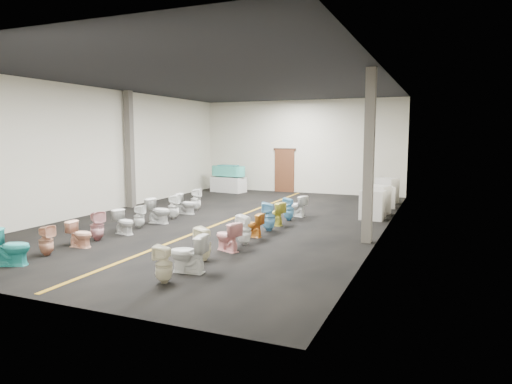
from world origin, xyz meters
TOP-DOWN VIEW (x-y plane):
  - floor at (0.00, 0.00)m, footprint 16.00×16.00m
  - ceiling at (0.00, 0.00)m, footprint 16.00×16.00m
  - wall_back at (0.00, 8.00)m, footprint 10.00×0.00m
  - wall_front at (0.00, -8.00)m, footprint 10.00×0.00m
  - wall_left at (-5.00, 0.00)m, footprint 0.00×16.00m
  - wall_right at (5.00, 0.00)m, footprint 0.00×16.00m
  - aisle_stripe at (0.00, 0.00)m, footprint 0.12×15.60m
  - back_door at (-0.80, 7.94)m, footprint 1.00×0.10m
  - door_frame at (-0.80, 7.95)m, footprint 1.15×0.08m
  - column_left at (-4.75, 1.00)m, footprint 0.25×0.25m
  - column_right at (4.75, -1.50)m, footprint 0.25×0.25m
  - display_table at (-3.35, 6.80)m, footprint 1.78×1.09m
  - bathtub at (-3.35, 6.80)m, footprint 1.85×0.82m
  - appliance_crate_a at (4.40, 1.95)m, footprint 0.82×0.82m
  - appliance_crate_b at (4.40, 3.03)m, footprint 0.92×0.92m
  - appliance_crate_c at (4.40, 4.63)m, footprint 0.96×0.96m
  - appliance_crate_d at (4.40, 5.90)m, footprint 0.95×0.95m
  - toilet_left_0 at (-2.00, -6.65)m, footprint 0.91×0.74m
  - toilet_left_1 at (-1.94, -5.76)m, footprint 0.34×0.34m
  - toilet_left_2 at (-1.82, -4.81)m, footprint 0.67×0.40m
  - toilet_left_3 at (-1.93, -4.08)m, footprint 0.49×0.48m
  - toilet_left_4 at (-1.79, -3.14)m, footprint 0.75×0.53m
  - toilet_left_5 at (-1.92, -2.29)m, footprint 0.37×0.37m
  - toilet_left_6 at (-1.83, -1.40)m, footprint 0.79×0.46m
  - toilet_left_7 at (-1.81, -0.55)m, footprint 0.46×0.46m
  - toilet_left_8 at (-1.93, 0.46)m, footprint 0.75×0.47m
  - toilet_left_9 at (-1.97, 1.20)m, footprint 0.48×0.48m
  - toilet_right_0 at (1.73, -6.40)m, footprint 0.39×0.39m
  - toilet_right_1 at (1.80, -5.63)m, footprint 0.82×0.51m
  - toilet_right_2 at (1.66, -4.72)m, footprint 0.42×0.42m
  - toilet_right_3 at (1.77, -3.74)m, footprint 0.82×0.66m
  - toilet_right_4 at (1.89, -2.99)m, footprint 0.42×0.41m
  - toilet_right_5 at (1.70, -2.09)m, footprint 0.67×0.40m
  - toilet_right_6 at (1.86, -1.16)m, footprint 0.48×0.47m
  - toilet_right_7 at (1.68, -0.27)m, footprint 0.82×0.63m
  - toilet_right_8 at (1.87, 0.66)m, footprint 0.36×0.35m
  - toilet_right_9 at (1.87, 1.51)m, footprint 0.83×0.66m

SIDE VIEW (x-z plane):
  - floor at x=0.00m, z-range 0.00..0.00m
  - aisle_stripe at x=0.00m, z-range 0.00..0.01m
  - toilet_left_2 at x=-1.82m, z-range 0.00..0.66m
  - toilet_right_5 at x=1.70m, z-range 0.00..0.67m
  - toilet_left_4 at x=-1.79m, z-range 0.00..0.70m
  - toilet_left_5 at x=-1.92m, z-range 0.00..0.71m
  - toilet_left_1 at x=-1.94m, z-range 0.00..0.73m
  - toilet_right_3 at x=1.77m, z-range 0.00..0.73m
  - toilet_left_8 at x=-1.93m, z-range 0.00..0.73m
  - toilet_right_9 at x=1.87m, z-range 0.00..0.74m
  - toilet_right_0 at x=1.73m, z-range 0.00..0.74m
  - toilet_right_7 at x=1.68m, z-range 0.00..0.74m
  - display_table at x=-3.35m, z-range 0.00..0.74m
  - toilet_right_8 at x=1.87m, z-range 0.00..0.76m
  - toilet_right_2 at x=1.66m, z-range 0.00..0.77m
  - toilet_right_4 at x=1.89m, z-range 0.00..0.78m
  - toilet_left_6 at x=-1.83m, z-range 0.00..0.80m
  - toilet_right_1 at x=1.80m, z-range 0.00..0.80m
  - toilet_left_3 at x=-1.93m, z-range 0.00..0.81m
  - toilet_left_0 at x=-2.00m, z-range 0.00..0.81m
  - toilet_left_7 at x=-1.81m, z-range 0.00..0.83m
  - appliance_crate_c at x=4.40m, z-range 0.00..0.84m
  - toilet_left_9 at x=-1.97m, z-range 0.00..0.84m
  - toilet_right_6 at x=1.86m, z-range 0.00..0.86m
  - appliance_crate_a at x=4.40m, z-range 0.00..0.98m
  - appliance_crate_b at x=4.40m, z-range 0.00..1.03m
  - appliance_crate_d at x=4.40m, z-range 0.00..1.05m
  - back_door at x=-0.80m, z-range 0.00..2.10m
  - bathtub at x=-3.35m, z-range 0.79..1.34m
  - door_frame at x=-0.80m, z-range 2.07..2.17m
  - wall_back at x=0.00m, z-range -2.75..7.25m
  - wall_front at x=0.00m, z-range -2.75..7.25m
  - wall_left at x=-5.00m, z-range -5.75..10.25m
  - wall_right at x=5.00m, z-range -5.75..10.25m
  - column_left at x=-4.75m, z-range 0.00..4.50m
  - column_right at x=4.75m, z-range 0.00..4.50m
  - ceiling at x=0.00m, z-range 4.50..4.50m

